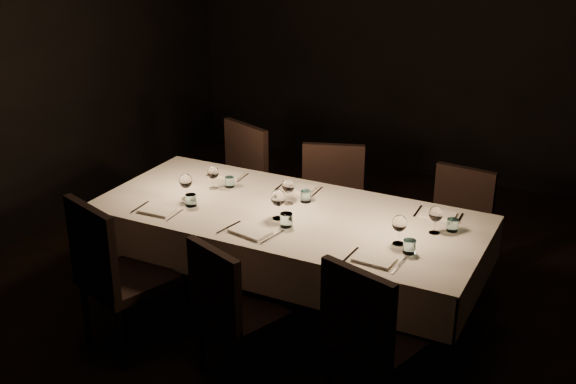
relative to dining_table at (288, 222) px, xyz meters
The scene contains 14 objects.
room 0.81m from the dining_table, ahead, with size 5.01×6.01×3.01m.
dining_table is the anchor object (origin of this frame).
chair_near_left 1.14m from the dining_table, 132.50° to the right, with size 0.62×0.62×1.01m.
place_setting_near_left 0.75m from the dining_table, 162.71° to the right, with size 0.33×0.40×0.18m.
chair_near_center 0.80m from the dining_table, 88.25° to the right, with size 0.55×0.55×0.89m.
place_setting_near_center 0.27m from the dining_table, 90.57° to the right, with size 0.37×0.42×0.20m.
chair_near_right 1.13m from the dining_table, 40.67° to the right, with size 0.56×0.56×0.94m.
place_setting_near_right 0.83m from the dining_table, 15.36° to the right, with size 0.34×0.41×0.19m.
chair_far_left 1.13m from the dining_table, 138.92° to the left, with size 0.62×0.62×1.00m.
place_setting_far_left 0.69m from the dining_table, 161.15° to the left, with size 0.30×0.39×0.17m.
chair_far_center 0.75m from the dining_table, 90.87° to the left, with size 0.58×0.58×0.96m.
place_setting_far_center 0.27m from the dining_table, 103.54° to the left, with size 0.32×0.40×0.18m.
chair_far_right 1.26m from the dining_table, 43.77° to the left, with size 0.47×0.47×0.90m.
place_setting_far_right 0.97m from the dining_table, 13.05° to the left, with size 0.32×0.40×0.18m.
Camera 1 is at (1.92, -3.79, 2.66)m, focal length 45.00 mm.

